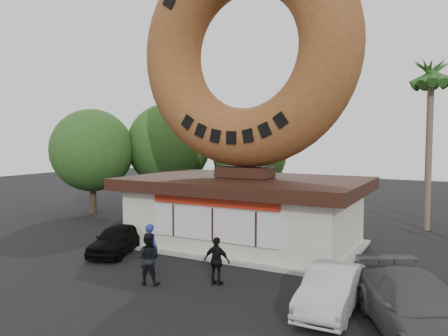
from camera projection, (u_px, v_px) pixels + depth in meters
ground at (173, 281)px, 15.89m from camera, size 90.00×90.00×0.00m
donut_shop at (245, 209)px, 21.01m from camera, size 11.20×7.20×3.80m
giant_donut at (245, 51)px, 20.50m from camera, size 10.96×2.79×10.96m
tree_west at (169, 145)px, 31.48m from camera, size 6.00×6.00×7.65m
tree_mid at (249, 154)px, 30.66m from camera, size 5.20×5.20×6.63m
tree_far at (92, 150)px, 29.67m from camera, size 5.60×5.60×7.14m
palm_near at (431, 79)px, 24.00m from camera, size 2.60×2.60×9.75m
street_lamp at (283, 148)px, 30.48m from camera, size 2.11×0.20×8.00m
person_left at (151, 248)px, 16.89m from camera, size 0.73×0.52×1.88m
person_center at (148, 259)px, 15.44m from camera, size 1.08×0.96×1.85m
person_right at (217, 261)px, 15.37m from camera, size 1.01×0.45×1.70m
car_black at (116, 239)px, 19.58m from camera, size 2.62×4.04×1.28m
car_silver at (331, 289)px, 13.10m from camera, size 1.52×4.05×1.32m
car_grey at (418, 309)px, 11.30m from camera, size 4.34×5.73×1.55m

